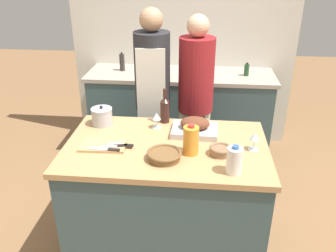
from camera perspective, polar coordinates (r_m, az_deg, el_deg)
ground_plane at (r=2.98m, az=-0.25°, el=-18.24°), size 12.00×12.00×0.00m
kitchen_island at (r=2.69m, az=-0.27°, el=-11.37°), size 1.39×0.87×0.89m
back_counter at (r=4.01m, az=1.91°, el=2.17°), size 2.00×0.60×0.92m
back_wall at (r=4.10m, az=2.41°, el=14.63°), size 2.50×0.10×2.55m
roasting_pan at (r=2.58m, az=4.33°, el=-0.22°), size 0.34×0.26×0.13m
wicker_basket at (r=2.26m, az=-0.61°, el=-4.66°), size 0.22×0.22×0.05m
cutting_board at (r=2.45m, az=-10.35°, el=-3.11°), size 0.31×0.19×0.02m
stock_pot at (r=2.75m, az=-10.54°, el=1.53°), size 0.16×0.16×0.16m
mixing_bowl at (r=2.34m, az=8.43°, el=-3.83°), size 0.15×0.15×0.06m
juice_jug at (r=2.30m, az=3.69°, el=-2.28°), size 0.10×0.10×0.21m
milk_jug at (r=2.14m, az=10.61°, el=-5.45°), size 0.10×0.10×0.18m
wine_bottle_green at (r=2.73m, az=-0.51°, el=2.72°), size 0.07×0.07×0.27m
wine_glass_left at (r=2.41m, az=13.71°, el=-1.82°), size 0.07×0.07×0.13m
wine_glass_right at (r=2.64m, az=-1.86°, el=1.43°), size 0.07×0.07×0.12m
knife_chef at (r=2.38m, az=-10.01°, el=-3.68°), size 0.21×0.04×0.01m
knife_paring at (r=2.42m, az=-7.37°, el=-3.00°), size 0.17×0.04×0.01m
knife_bread at (r=2.41m, az=-8.47°, el=-3.19°), size 0.17×0.07×0.01m
condiment_bottle_tall at (r=3.84m, az=12.49°, el=8.79°), size 0.05×0.05×0.14m
condiment_bottle_short at (r=3.95m, az=-7.38°, el=10.10°), size 0.05×0.05×0.20m
person_cook_aproned at (r=3.17m, az=-2.47°, el=5.07°), size 0.31×0.31×1.69m
person_cook_guest at (r=3.22m, az=4.43°, el=4.66°), size 0.31×0.31×1.64m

